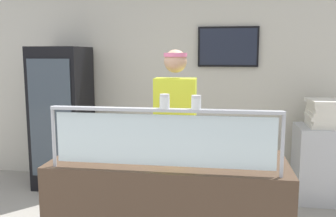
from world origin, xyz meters
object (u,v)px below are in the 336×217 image
Objects in this scene: pizza_server at (157,152)px; worker_figure at (176,131)px; pizza_box_stack at (329,113)px; parmesan_shaker at (165,102)px; pizza_tray at (160,154)px; pepper_flake_shaker at (196,103)px; drink_fridge at (63,117)px.

worker_figure is at bearing 87.31° from pizza_server.
worker_figure is (0.05, 0.69, 0.02)m from pizza_server.
parmesan_shaker is at bearing -127.24° from pizza_box_stack.
parmesan_shaker is (0.09, -0.36, 0.45)m from pizza_tray.
worker_figure reaches higher than pizza_box_stack.
pizza_box_stack is at bearing 52.76° from parmesan_shaker.
pizza_tray is at bearing 104.76° from parmesan_shaker.
pizza_tray is at bearing -134.16° from pizza_box_stack.
pepper_flake_shaker is (0.20, 0.00, -0.00)m from parmesan_shaker.
pizza_tray is 0.23× the size of drink_fridge.
worker_figure reaches higher than parmesan_shaker.
worker_figure is 3.64× the size of pizza_box_stack.
pizza_server is 2.98× the size of parmesan_shaker.
pizza_server is (-0.02, -0.02, 0.02)m from pizza_tray.
worker_figure reaches higher than pizza_server.
worker_figure is at bearing -147.16° from pizza_box_stack.
pizza_box_stack is at bearing -0.77° from drink_fridge.
parmesan_shaker is 0.05× the size of drink_fridge.
pizza_tray is 0.24× the size of worker_figure.
drink_fridge reaches higher than pepper_flake_shaker.
parmesan_shaker reaches higher than pizza_box_stack.
pizza_box_stack is (3.28, -0.04, 0.14)m from drink_fridge.
parmesan_shaker is 0.05× the size of worker_figure.
pizza_tray is 0.04m from pizza_server.
parmesan_shaker is (0.11, -0.34, 0.42)m from pizza_server.
pizza_box_stack is (1.65, 1.06, 0.04)m from worker_figure.
pizza_server is at bearing -48.59° from drink_fridge.
parmesan_shaker is 2.65m from pizza_box_stack.
drink_fridge is (-1.69, 2.13, -0.51)m from parmesan_shaker.
drink_fridge is at bearing 131.69° from pepper_flake_shaker.
pepper_flake_shaker is 0.05× the size of worker_figure.
pizza_box_stack is at bearing 32.84° from worker_figure.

